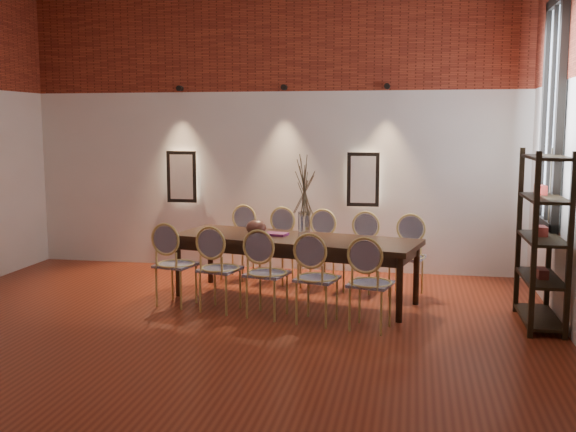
% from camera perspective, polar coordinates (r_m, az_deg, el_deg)
% --- Properties ---
extents(floor, '(7.00, 7.00, 0.02)m').
position_cam_1_polar(floor, '(6.45, -8.01, -10.91)').
color(floor, maroon).
rests_on(floor, ground).
extents(wall_back, '(7.00, 0.10, 4.00)m').
position_cam_1_polar(wall_back, '(9.54, -1.37, 7.48)').
color(wall_back, silver).
rests_on(wall_back, ground).
extents(brick_band_back, '(7.00, 0.02, 1.50)m').
position_cam_1_polar(brick_band_back, '(9.55, -1.49, 15.00)').
color(brick_band_back, maroon).
rests_on(brick_band_back, ground).
extents(niche_left, '(0.36, 0.06, 0.66)m').
position_cam_1_polar(niche_left, '(9.83, -8.93, 3.31)').
color(niche_left, '#FFEAC6').
rests_on(niche_left, wall_back).
extents(niche_right, '(0.36, 0.06, 0.66)m').
position_cam_1_polar(niche_right, '(9.29, 6.39, 3.10)').
color(niche_right, '#FFEAC6').
rests_on(niche_right, wall_back).
extents(spot_fixture_left, '(0.08, 0.10, 0.08)m').
position_cam_1_polar(spot_fixture_left, '(9.78, -9.15, 10.61)').
color(spot_fixture_left, black).
rests_on(spot_fixture_left, wall_back).
extents(spot_fixture_mid, '(0.08, 0.10, 0.08)m').
position_cam_1_polar(spot_fixture_mid, '(9.39, -0.34, 10.84)').
color(spot_fixture_mid, black).
rests_on(spot_fixture_mid, wall_back).
extents(spot_fixture_right, '(0.08, 0.10, 0.08)m').
position_cam_1_polar(spot_fixture_right, '(9.22, 8.39, 10.81)').
color(spot_fixture_right, black).
rests_on(spot_fixture_right, wall_back).
extents(window_glass, '(0.02, 0.78, 2.38)m').
position_cam_1_polar(window_glass, '(7.92, 21.60, 7.98)').
color(window_glass, silver).
rests_on(window_glass, wall_right).
extents(window_frame, '(0.08, 0.90, 2.50)m').
position_cam_1_polar(window_frame, '(7.92, 21.46, 7.98)').
color(window_frame, black).
rests_on(window_frame, wall_right).
extents(window_mullion, '(0.06, 0.06, 2.40)m').
position_cam_1_polar(window_mullion, '(7.92, 21.46, 7.98)').
color(window_mullion, black).
rests_on(window_mullion, wall_right).
extents(dining_table, '(3.00, 1.54, 0.75)m').
position_cam_1_polar(dining_table, '(7.88, 0.54, -4.48)').
color(dining_table, black).
rests_on(dining_table, floor).
extents(chair_near_a, '(0.53, 0.53, 0.94)m').
position_cam_1_polar(chair_near_a, '(7.75, -9.47, -4.07)').
color(chair_near_a, '#DAC46C').
rests_on(chair_near_a, floor).
extents(chair_near_b, '(0.53, 0.53, 0.94)m').
position_cam_1_polar(chair_near_b, '(7.46, -5.77, -4.47)').
color(chair_near_b, '#DAC46C').
rests_on(chair_near_b, floor).
extents(chair_near_c, '(0.53, 0.53, 0.94)m').
position_cam_1_polar(chair_near_c, '(7.20, -1.79, -4.88)').
color(chair_near_c, '#DAC46C').
rests_on(chair_near_c, floor).
extents(chair_near_d, '(0.53, 0.53, 0.94)m').
position_cam_1_polar(chair_near_d, '(6.98, 2.47, -5.29)').
color(chair_near_d, '#DAC46C').
rests_on(chair_near_d, floor).
extents(chair_near_e, '(0.53, 0.53, 0.94)m').
position_cam_1_polar(chair_near_e, '(6.80, 6.99, -5.70)').
color(chair_near_e, '#DAC46C').
rests_on(chair_near_e, floor).
extents(chair_far_a, '(0.53, 0.53, 0.94)m').
position_cam_1_polar(chair_far_a, '(9.00, -4.31, -2.34)').
color(chair_far_a, '#DAC46C').
rests_on(chair_far_a, floor).
extents(chair_far_b, '(0.53, 0.53, 0.94)m').
position_cam_1_polar(chair_far_b, '(8.75, -1.00, -2.61)').
color(chair_far_b, '#DAC46C').
rests_on(chair_far_b, floor).
extents(chair_far_c, '(0.53, 0.53, 0.94)m').
position_cam_1_polar(chair_far_c, '(8.53, 2.50, -2.89)').
color(chair_far_c, '#DAC46C').
rests_on(chair_far_c, floor).
extents(chair_far_d, '(0.53, 0.53, 0.94)m').
position_cam_1_polar(chair_far_d, '(8.35, 6.17, -3.17)').
color(chair_far_d, '#DAC46C').
rests_on(chair_far_d, floor).
extents(chair_far_e, '(0.53, 0.53, 0.94)m').
position_cam_1_polar(chair_far_e, '(8.20, 9.99, -3.45)').
color(chair_far_e, '#DAC46C').
rests_on(chair_far_e, floor).
extents(vase, '(0.14, 0.14, 0.30)m').
position_cam_1_polar(vase, '(7.74, 1.37, -0.76)').
color(vase, silver).
rests_on(vase, dining_table).
extents(dried_branches, '(0.50, 0.50, 0.70)m').
position_cam_1_polar(dried_branches, '(7.69, 1.38, 2.56)').
color(dried_branches, brown).
rests_on(dried_branches, vase).
extents(bowl, '(0.24, 0.24, 0.18)m').
position_cam_1_polar(bowl, '(7.94, -2.71, -0.98)').
color(bowl, brown).
rests_on(bowl, dining_table).
extents(book, '(0.29, 0.23, 0.03)m').
position_cam_1_polar(book, '(7.93, -1.02, -1.54)').
color(book, '#7D2663').
rests_on(book, dining_table).
extents(shelving_rack, '(0.39, 1.00, 1.80)m').
position_cam_1_polar(shelving_rack, '(7.29, 20.75, -1.79)').
color(shelving_rack, black).
rests_on(shelving_rack, floor).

